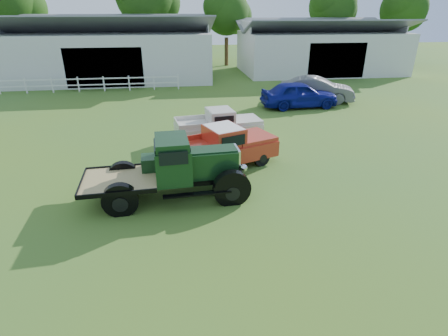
{
  "coord_description": "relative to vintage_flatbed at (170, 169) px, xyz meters",
  "views": [
    {
      "loc": [
        -1.35,
        -9.75,
        6.07
      ],
      "look_at": [
        0.2,
        1.2,
        1.05
      ],
      "focal_mm": 28.0,
      "sensor_mm": 36.0,
      "label": 1
    }
  ],
  "objects": [
    {
      "name": "misc_car_blue",
      "position": [
        8.63,
        11.48,
        -0.23
      ],
      "size": [
        5.18,
        2.25,
        1.74
      ],
      "primitive_type": "imported",
      "rotation": [
        0.0,
        0.0,
        1.61
      ],
      "color": "navy",
      "rests_on": "ground"
    },
    {
      "name": "ground",
      "position": [
        1.66,
        -1.3,
        -1.1
      ],
      "size": [
        120.0,
        120.0,
        0.0
      ],
      "primitive_type": "plane",
      "color": "#3C6A2B"
    },
    {
      "name": "tree_c",
      "position": [
        6.66,
        31.7,
        3.4
      ],
      "size": [
        5.4,
        5.4,
        9.0
      ],
      "primitive_type": null,
      "color": "black",
      "rests_on": "ground"
    },
    {
      "name": "tree_a",
      "position": [
        -16.34,
        31.7,
        4.15
      ],
      "size": [
        6.3,
        6.3,
        10.5
      ],
      "primitive_type": null,
      "color": "black",
      "rests_on": "ground"
    },
    {
      "name": "tree_e",
      "position": [
        27.66,
        30.7,
        3.65
      ],
      "size": [
        5.7,
        5.7,
        9.5
      ],
      "primitive_type": null,
      "color": "black",
      "rests_on": "ground"
    },
    {
      "name": "shed_left",
      "position": [
        -5.34,
        24.7,
        1.7
      ],
      "size": [
        18.8,
        10.2,
        5.6
      ],
      "primitive_type": null,
      "color": "#AEAEAD",
      "rests_on": "ground"
    },
    {
      "name": "white_pickup",
      "position": [
        2.37,
        5.48,
        -0.3
      ],
      "size": [
        4.59,
        2.31,
        1.61
      ],
      "primitive_type": null,
      "rotation": [
        0.0,
        0.0,
        0.14
      ],
      "color": "beige",
      "rests_on": "ground"
    },
    {
      "name": "fence_rail",
      "position": [
        -6.34,
        18.7,
        -0.5
      ],
      "size": [
        14.2,
        0.16,
        1.2
      ],
      "primitive_type": null,
      "color": "white",
      "rests_on": "ground"
    },
    {
      "name": "tree_d",
      "position": [
        19.66,
        32.7,
        3.9
      ],
      "size": [
        6.0,
        6.0,
        10.0
      ],
      "primitive_type": null,
      "color": "black",
      "rests_on": "ground"
    },
    {
      "name": "red_pickup",
      "position": [
        2.12,
        2.42,
        -0.23
      ],
      "size": [
        5.15,
        3.43,
        1.75
      ],
      "primitive_type": null,
      "rotation": [
        0.0,
        0.0,
        0.36
      ],
      "color": "#B83220",
      "rests_on": "ground"
    },
    {
      "name": "shed_right",
      "position": [
        15.66,
        25.7,
        1.5
      ],
      "size": [
        16.8,
        9.2,
        5.2
      ],
      "primitive_type": null,
      "color": "#AEAEAD",
      "rests_on": "ground"
    },
    {
      "name": "misc_car_grey",
      "position": [
        10.45,
        12.97,
        -0.25
      ],
      "size": [
        5.5,
        3.43,
        1.71
      ],
      "primitive_type": "imported",
      "rotation": [
        0.0,
        0.0,
        1.23
      ],
      "color": "#555657",
      "rests_on": "ground"
    },
    {
      "name": "vintage_flatbed",
      "position": [
        0.0,
        0.0,
        0.0
      ],
      "size": [
        5.69,
        2.52,
        2.21
      ],
      "primitive_type": null,
      "rotation": [
        0.0,
        0.0,
        0.06
      ],
      "color": "#133317",
      "rests_on": "ground"
    },
    {
      "name": "tree_b",
      "position": [
        -2.34,
        32.7,
        4.65
      ],
      "size": [
        6.9,
        6.9,
        11.5
      ],
      "primitive_type": null,
      "color": "black",
      "rests_on": "ground"
    }
  ]
}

